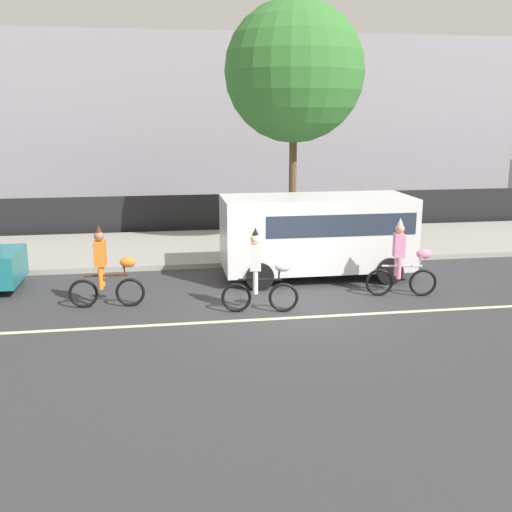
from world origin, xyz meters
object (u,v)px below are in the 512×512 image
object	(u,v)px
parade_cyclist_pink	(403,262)
parade_cyclist_orange	(106,272)
parade_cyclist_zebra	(261,276)
parked_van_white	(319,230)

from	to	relation	value
parade_cyclist_pink	parade_cyclist_orange	bearing A→B (deg)	178.11
parade_cyclist_orange	parade_cyclist_zebra	size ratio (longest dim) A/B	1.00
parade_cyclist_orange	parked_van_white	xyz separation A→B (m)	(5.42, 1.80, 0.44)
parade_cyclist_zebra	parked_van_white	xyz separation A→B (m)	(2.03, 2.69, 0.44)
parade_cyclist_pink	parade_cyclist_zebra	bearing A→B (deg)	-169.55
parade_cyclist_zebra	parade_cyclist_orange	bearing A→B (deg)	165.32
parade_cyclist_zebra	parked_van_white	bearing A→B (deg)	52.96
parade_cyclist_zebra	parade_cyclist_pink	distance (m)	3.63
parade_cyclist_zebra	parked_van_white	distance (m)	3.40
parade_cyclist_orange	parade_cyclist_pink	xyz separation A→B (m)	(6.96, -0.23, 0.00)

